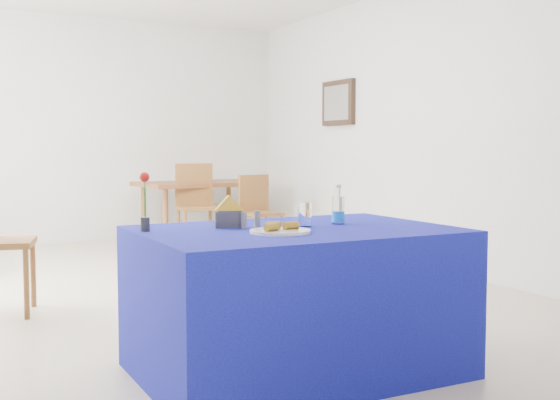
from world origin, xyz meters
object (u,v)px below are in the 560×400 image
object	(u,v)px
water_bottle	(338,211)
oak_table	(199,188)
blue_table	(296,300)
chair_bg_right	(258,207)
plate	(280,231)
chair_bg_left	(196,200)

from	to	relation	value
water_bottle	oak_table	xyz separation A→B (m)	(1.06, 4.97, -0.15)
blue_table	water_bottle	xyz separation A→B (m)	(0.31, 0.08, 0.45)
blue_table	oak_table	world-z (taller)	blue_table
water_bottle	chair_bg_right	world-z (taller)	water_bottle
plate	chair_bg_right	bearing A→B (deg)	65.94
plate	blue_table	xyz separation A→B (m)	(0.16, 0.14, -0.39)
chair_bg_left	chair_bg_right	distance (m)	0.75
blue_table	water_bottle	size ratio (longest dim) A/B	7.44
plate	oak_table	xyz separation A→B (m)	(1.53, 5.19, -0.09)
plate	blue_table	distance (m)	0.44
blue_table	plate	bearing A→B (deg)	-140.43
chair_bg_right	blue_table	bearing A→B (deg)	-118.51
oak_table	chair_bg_left	xyz separation A→B (m)	(-0.24, -0.54, -0.10)
oak_table	chair_bg_left	size ratio (longest dim) A/B	1.55
blue_table	chair_bg_right	xyz separation A→B (m)	(1.70, 4.04, 0.12)
chair_bg_right	water_bottle	bearing A→B (deg)	-115.06
plate	water_bottle	world-z (taller)	water_bottle
water_bottle	chair_bg_right	bearing A→B (deg)	70.62
blue_table	water_bottle	bearing A→B (deg)	15.34
plate	chair_bg_left	world-z (taller)	chair_bg_left
blue_table	water_bottle	distance (m)	0.55
blue_table	chair_bg_left	world-z (taller)	chair_bg_left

